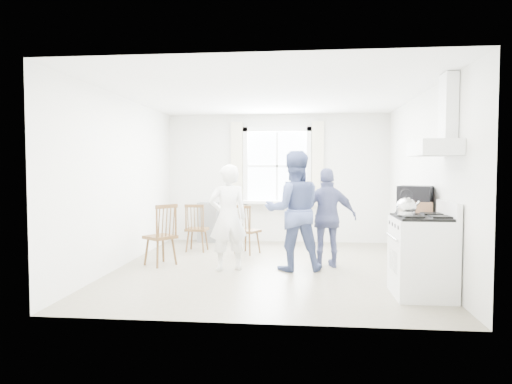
% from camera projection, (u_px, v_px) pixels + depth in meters
% --- Properties ---
extents(room_shell, '(4.62, 5.12, 2.64)m').
position_uv_depth(room_shell, '(268.00, 182.00, 6.84)').
color(room_shell, gray).
rests_on(room_shell, ground).
extents(window_assembly, '(1.88, 0.24, 1.70)m').
position_uv_depth(window_assembly, '(277.00, 170.00, 9.26)').
color(window_assembly, white).
rests_on(window_assembly, room_shell).
extents(range_hood, '(0.45, 0.76, 0.94)m').
position_uv_depth(range_hood, '(439.00, 134.00, 5.26)').
color(range_hood, white).
rests_on(range_hood, room_shell).
extents(shelf_unit, '(0.40, 0.30, 0.80)m').
position_uv_depth(shelf_unit, '(208.00, 222.00, 9.34)').
color(shelf_unit, slate).
rests_on(shelf_unit, ground).
extents(gas_stove, '(0.68, 0.76, 1.12)m').
position_uv_depth(gas_stove, '(422.00, 255.00, 5.35)').
color(gas_stove, white).
rests_on(gas_stove, ground).
extents(kettle, '(0.22, 0.22, 0.32)m').
position_uv_depth(kettle, '(406.00, 207.00, 5.27)').
color(kettle, silver).
rests_on(kettle, gas_stove).
extents(low_cabinet, '(0.50, 0.55, 0.90)m').
position_uv_depth(low_cabinet, '(414.00, 248.00, 6.04)').
color(low_cabinet, white).
rests_on(low_cabinet, ground).
extents(stereo_stack, '(0.53, 0.51, 0.37)m').
position_uv_depth(stereo_stack, '(415.00, 200.00, 6.06)').
color(stereo_stack, black).
rests_on(stereo_stack, low_cabinet).
extents(cardboard_box, '(0.27, 0.20, 0.17)m').
position_uv_depth(cardboard_box, '(420.00, 208.00, 5.90)').
color(cardboard_box, '#976949').
rests_on(cardboard_box, low_cabinet).
extents(windsor_chair_a, '(0.39, 0.38, 0.87)m').
position_uv_depth(windsor_chair_a, '(195.00, 223.00, 8.17)').
color(windsor_chair_a, '#4B3118').
rests_on(windsor_chair_a, ground).
extents(windsor_chair_b, '(0.50, 0.49, 0.88)m').
position_uv_depth(windsor_chair_b, '(244.00, 224.00, 7.95)').
color(windsor_chair_b, '#4B3118').
rests_on(windsor_chair_b, ground).
extents(windsor_chair_c, '(0.56, 0.56, 0.96)m').
position_uv_depth(windsor_chair_c, '(164.00, 228.00, 7.00)').
color(windsor_chair_c, '#4B3118').
rests_on(windsor_chair_c, ground).
extents(person_left, '(0.74, 0.74, 1.56)m').
position_uv_depth(person_left, '(228.00, 218.00, 6.70)').
color(person_left, white).
rests_on(person_left, ground).
extents(person_mid, '(0.98, 0.98, 1.76)m').
position_uv_depth(person_mid, '(294.00, 211.00, 6.71)').
color(person_mid, '#455280').
rests_on(person_mid, ground).
extents(person_right, '(1.00, 1.00, 1.51)m').
position_uv_depth(person_right, '(328.00, 218.00, 6.93)').
color(person_right, navy).
rests_on(person_right, ground).
extents(potted_plant, '(0.21, 0.21, 0.30)m').
position_uv_depth(potted_plant, '(292.00, 193.00, 9.17)').
color(potted_plant, '#35773A').
rests_on(potted_plant, window_assembly).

